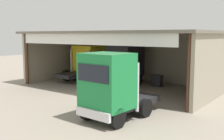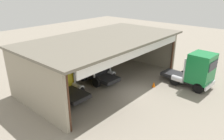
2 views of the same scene
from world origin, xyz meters
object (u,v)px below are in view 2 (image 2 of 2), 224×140
at_px(truck_green_right_bay, 197,70).
at_px(traffic_cone, 154,84).
at_px(tool_cart, 104,66).
at_px(oil_drum, 111,59).
at_px(truck_yellow_left_bay, 58,77).
at_px(truck_black_center_left_bay, 95,63).

xyz_separation_m(truck_green_right_bay, traffic_cone, (-2.63, 3.12, -1.53)).
bearing_deg(traffic_cone, tool_cart, 89.55).
bearing_deg(oil_drum, truck_green_right_bay, -90.55).
distance_m(truck_green_right_bay, oil_drum, 11.31).
distance_m(oil_drum, tool_cart, 2.92).
bearing_deg(truck_yellow_left_bay, traffic_cone, -38.33).
distance_m(truck_yellow_left_bay, oil_drum, 10.30).
bearing_deg(traffic_cone, truck_green_right_bay, -49.82).
distance_m(oil_drum, traffic_cone, 8.56).
height_order(truck_green_right_bay, oil_drum, truck_green_right_bay).
bearing_deg(truck_black_center_left_bay, truck_green_right_bay, -56.21).
relative_size(truck_yellow_left_bay, traffic_cone, 8.78).
relative_size(truck_black_center_left_bay, traffic_cone, 8.24).
height_order(truck_black_center_left_bay, oil_drum, truck_black_center_left_bay).
bearing_deg(traffic_cone, truck_black_center_left_bay, 114.62).
bearing_deg(oil_drum, tool_cart, -156.63).
xyz_separation_m(oil_drum, tool_cart, (-2.68, -1.16, 0.07)).
height_order(truck_green_right_bay, traffic_cone, truck_green_right_bay).
relative_size(truck_green_right_bay, tool_cart, 5.12).
bearing_deg(tool_cart, truck_yellow_left_bay, -170.81).
relative_size(tool_cart, traffic_cone, 1.79).
distance_m(truck_black_center_left_bay, truck_green_right_bay, 10.27).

